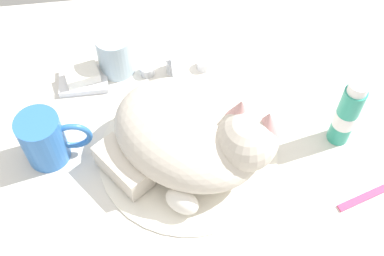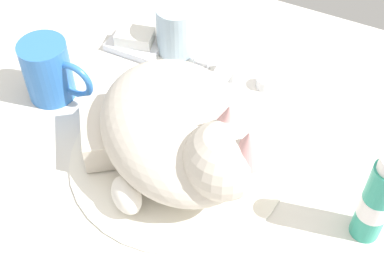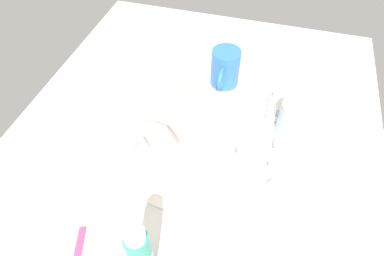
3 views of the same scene
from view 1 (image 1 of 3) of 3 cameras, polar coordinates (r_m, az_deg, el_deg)
name	(u,v)px [view 1 (image 1 of 3)]	position (r cm, az deg, el deg)	size (l,w,h in cm)	color
ground_plane	(188,158)	(87.35, -0.44, -3.43)	(110.00, 82.50, 3.00)	silver
sink_basin	(188,153)	(85.77, -0.45, -2.80)	(30.43, 30.43, 0.69)	white
faucet	(176,68)	(94.58, -1.78, 6.78)	(13.71, 10.26, 5.10)	silver
cat	(196,135)	(79.83, 0.43, -0.84)	(31.99, 30.97, 15.23)	beige
coffee_mug	(45,139)	(85.25, -16.28, -1.22)	(11.60, 7.18, 9.72)	#3372C6
rinse_cup	(115,54)	(95.28, -8.69, 8.32)	(6.62, 6.62, 8.50)	silver
soap_dish	(84,80)	(96.88, -12.17, 5.29)	(9.00, 6.40, 1.20)	white
soap_bar	(82,75)	(95.68, -12.33, 5.90)	(6.07, 4.05, 2.01)	white
toothpaste_bottle	(347,113)	(86.17, 17.11, 1.59)	(3.77, 3.77, 14.57)	teal
toothbrush	(379,190)	(87.48, 20.42, -6.60)	(13.20, 5.24, 1.60)	#D83F72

